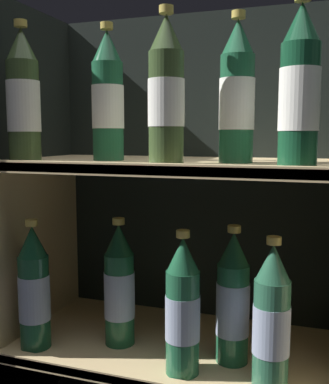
% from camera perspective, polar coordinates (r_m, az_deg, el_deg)
% --- Properties ---
extents(fridge_back_wall, '(0.76, 0.02, 0.97)m').
position_cam_1_polar(fridge_back_wall, '(1.18, 3.83, -1.74)').
color(fridge_back_wall, black).
rests_on(fridge_back_wall, ground_plane).
extents(fridge_side_left, '(0.02, 0.40, 0.97)m').
position_cam_1_polar(fridge_side_left, '(1.17, -16.53, -2.15)').
color(fridge_side_left, black).
rests_on(fridge_side_left, ground_plane).
extents(shelf_lower, '(0.72, 0.36, 0.20)m').
position_cam_1_polar(shelf_lower, '(1.10, 0.77, -20.17)').
color(shelf_lower, '#DBBC84').
rests_on(shelf_lower, ground_plane).
extents(shelf_upper, '(0.72, 0.36, 0.62)m').
position_cam_1_polar(shelf_upper, '(1.00, 0.87, -5.37)').
color(shelf_upper, '#DBBC84').
rests_on(shelf_upper, ground_plane).
extents(bottle_upper_front_0, '(0.07, 0.07, 0.29)m').
position_cam_1_polar(bottle_upper_front_0, '(1.01, -17.48, 11.22)').
color(bottle_upper_front_0, '#384C28').
rests_on(bottle_upper_front_0, shelf_upper).
extents(bottle_upper_front_1, '(0.07, 0.07, 0.29)m').
position_cam_1_polar(bottle_upper_front_1, '(0.86, 0.22, 12.33)').
color(bottle_upper_front_1, '#384C28').
rests_on(bottle_upper_front_1, shelf_upper).
extents(bottle_upper_front_2, '(0.07, 0.07, 0.29)m').
position_cam_1_polar(bottle_upper_front_2, '(0.82, 16.76, 12.25)').
color(bottle_upper_front_2, '#144228').
rests_on(bottle_upper_front_2, shelf_upper).
extents(bottle_upper_back_0, '(0.07, 0.07, 0.29)m').
position_cam_1_polar(bottle_upper_back_0, '(1.00, -7.21, 11.59)').
color(bottle_upper_back_0, '#1E5638').
rests_on(bottle_upper_back_0, shelf_upper).
extents(bottle_upper_back_1, '(0.07, 0.07, 0.29)m').
position_cam_1_polar(bottle_upper_back_1, '(0.91, 9.19, 11.95)').
color(bottle_upper_back_1, '#1E5638').
rests_on(bottle_upper_back_1, shelf_upper).
extents(bottle_lower_front_0, '(0.07, 0.07, 0.29)m').
position_cam_1_polar(bottle_lower_front_0, '(1.06, -16.23, -11.92)').
color(bottle_lower_front_0, '#144228').
rests_on(bottle_lower_front_0, shelf_lower).
extents(bottle_lower_front_1, '(0.07, 0.07, 0.29)m').
position_cam_1_polar(bottle_lower_front_1, '(0.92, 2.32, -14.68)').
color(bottle_lower_front_1, '#1E5638').
rests_on(bottle_lower_front_1, shelf_lower).
extents(bottle_lower_front_2, '(0.07, 0.07, 0.29)m').
position_cam_1_polar(bottle_lower_front_2, '(0.89, 13.43, -15.64)').
color(bottle_lower_front_2, '#285B42').
rests_on(bottle_lower_front_2, shelf_lower).
extents(bottle_lower_back_0, '(0.07, 0.07, 0.29)m').
position_cam_1_polar(bottle_lower_back_0, '(1.04, -5.75, -12.01)').
color(bottle_lower_back_0, '#194C2D').
rests_on(bottle_lower_back_0, shelf_lower).
extents(bottle_lower_back_1, '(0.07, 0.07, 0.29)m').
position_cam_1_polar(bottle_lower_back_1, '(0.97, 8.67, -13.57)').
color(bottle_lower_back_1, '#1E5638').
rests_on(bottle_lower_back_1, shelf_lower).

